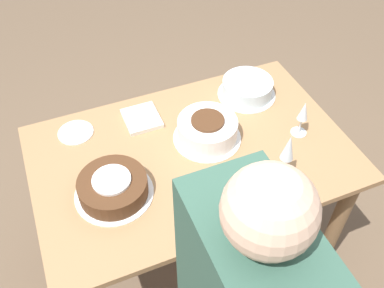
# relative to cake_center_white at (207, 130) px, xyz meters

# --- Properties ---
(ground_plane) EXTENTS (12.00, 12.00, 0.00)m
(ground_plane) POSITION_rel_cake_center_white_xyz_m (-0.09, -0.05, -0.83)
(ground_plane) COLOR brown
(dining_table) EXTENTS (1.35, 0.88, 0.78)m
(dining_table) POSITION_rel_cake_center_white_xyz_m (-0.09, -0.05, -0.18)
(dining_table) COLOR #9E754C
(dining_table) RESTS_ON ground_plane
(cake_center_white) EXTENTS (0.30, 0.30, 0.11)m
(cake_center_white) POSITION_rel_cake_center_white_xyz_m (0.00, 0.00, 0.00)
(cake_center_white) COLOR white
(cake_center_white) RESTS_ON dining_table
(cake_front_chocolate) EXTENTS (0.31, 0.31, 0.09)m
(cake_front_chocolate) POSITION_rel_cake_center_white_xyz_m (-0.46, -0.14, -0.01)
(cake_front_chocolate) COLOR white
(cake_front_chocolate) RESTS_ON dining_table
(cake_back_decorated) EXTENTS (0.28, 0.28, 0.08)m
(cake_back_decorated) POSITION_rel_cake_center_white_xyz_m (0.30, 0.20, -0.01)
(cake_back_decorated) COLOR white
(cake_back_decorated) RESTS_ON dining_table
(wine_glass_near) EXTENTS (0.07, 0.07, 0.18)m
(wine_glass_near) POSITION_rel_cake_center_white_xyz_m (0.39, -0.12, 0.06)
(wine_glass_near) COLOR silver
(wine_glass_near) RESTS_ON dining_table
(wine_glass_far) EXTENTS (0.06, 0.06, 0.23)m
(wine_glass_far) POSITION_rel_cake_center_white_xyz_m (0.20, -0.31, 0.11)
(wine_glass_far) COLOR silver
(wine_glass_far) RESTS_ON dining_table
(dessert_plate_left) EXTENTS (0.16, 0.16, 0.01)m
(dessert_plate_left) POSITION_rel_cake_center_white_xyz_m (-0.53, 0.25, -0.05)
(dessert_plate_left) COLOR white
(dessert_plate_left) RESTS_ON dining_table
(fork_pile) EXTENTS (0.21, 0.11, 0.02)m
(fork_pile) POSITION_rel_cake_center_white_xyz_m (-0.09, -0.31, -0.04)
(fork_pile) COLOR silver
(fork_pile) RESTS_ON dining_table
(napkin_stack) EXTENTS (0.16, 0.17, 0.02)m
(napkin_stack) POSITION_rel_cake_center_white_xyz_m (-0.23, 0.22, -0.04)
(napkin_stack) COLOR silver
(napkin_stack) RESTS_ON dining_table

